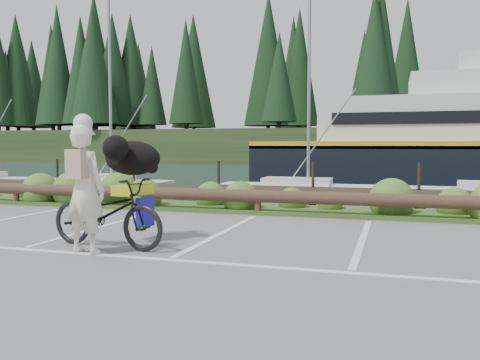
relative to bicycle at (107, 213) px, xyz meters
name	(u,v)px	position (x,y,z in m)	size (l,w,h in m)	color
ground	(180,254)	(1.36, -0.15, -0.57)	(72.00, 72.00, 0.00)	#5F5F61
harbor_backdrop	(378,155)	(1.76, 78.27, -0.57)	(170.00, 160.00, 30.00)	#182C3A
vegetation_strip	(265,209)	(1.36, 5.15, -0.52)	(34.00, 1.60, 0.10)	#3D5B21
log_rail	(258,215)	(1.36, 4.45, -0.57)	(32.00, 0.30, 0.60)	#443021
bicycle	(107,213)	(0.00, 0.00, 0.00)	(0.76, 2.18, 1.15)	black
cyclist	(84,189)	(-0.07, -0.50, 0.42)	(0.72, 0.48, 1.99)	#EFE7CA
dog	(132,158)	(0.10, 0.69, 0.87)	(1.04, 0.51, 0.60)	black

